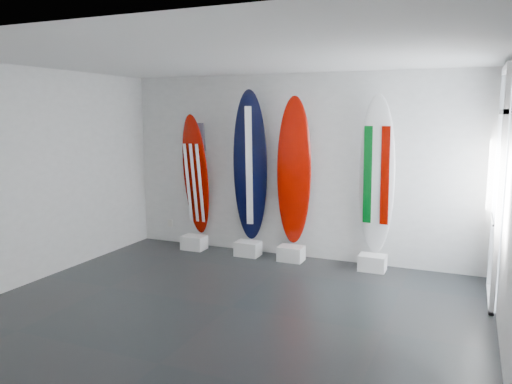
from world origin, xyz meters
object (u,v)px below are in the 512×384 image
at_px(surfboard_usa, 196,175).
at_px(surfboard_swiss, 294,172).
at_px(surfboard_navy, 250,167).
at_px(surfboard_italy, 377,175).

distance_m(surfboard_usa, surfboard_swiss, 1.81).
bearing_deg(surfboard_usa, surfboard_navy, 0.14).
xyz_separation_m(surfboard_usa, surfboard_italy, (3.11, 0.00, 0.15)).
height_order(surfboard_navy, surfboard_italy, surfboard_navy).
distance_m(surfboard_navy, surfboard_swiss, 0.77).
bearing_deg(surfboard_italy, surfboard_usa, -173.43).
relative_size(surfboard_usa, surfboard_navy, 0.85).
bearing_deg(surfboard_navy, surfboard_italy, -12.44).
distance_m(surfboard_usa, surfboard_italy, 3.11).
height_order(surfboard_swiss, surfboard_italy, surfboard_italy).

